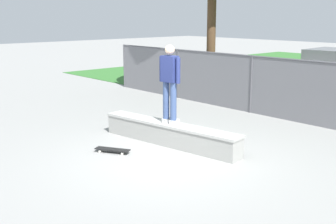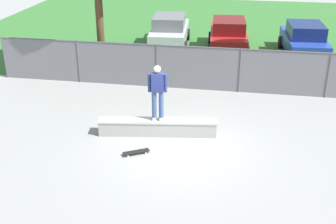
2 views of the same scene
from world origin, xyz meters
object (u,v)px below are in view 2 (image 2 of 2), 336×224
Objects in this scene: skateboarder at (158,91)px; car_silver at (169,31)px; concrete_ledge at (157,127)px; skateboard at (136,152)px; car_blue at (304,40)px; car_red at (228,35)px.

skateboarder is 0.42× the size of car_silver.
concrete_ledge is at bearing 168.59° from skateboarder.
skateboard is 12.44m from car_blue.
car_blue reaches higher than concrete_ledge.
car_silver is (-1.37, 10.22, -0.69)m from skateboarder.
concrete_ledge is at bearing -119.83° from car_blue.
car_silver is 1.00× the size of car_red.
car_blue is (5.87, 10.94, 0.77)m from skateboard.
car_blue is at bearing -4.87° from car_red.
car_silver is at bearing 174.06° from car_red.
car_blue is (5.48, 9.58, -0.69)m from skateboarder.
skateboarder is (0.02, -0.00, 1.27)m from concrete_ledge.
car_silver reaches higher than concrete_ledge.
concrete_ledge is at bearing -82.43° from car_silver.
concrete_ledge is 10.07m from car_red.
skateboarder is 10.07m from car_red.
concrete_ledge is 0.89× the size of car_silver.
concrete_ledge is 0.89× the size of car_red.
car_silver is at bearing 97.66° from skateboarder.
car_silver is at bearing 94.83° from skateboard.
skateboard is at bearing -100.75° from car_red.
car_silver and car_red have the same top height.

